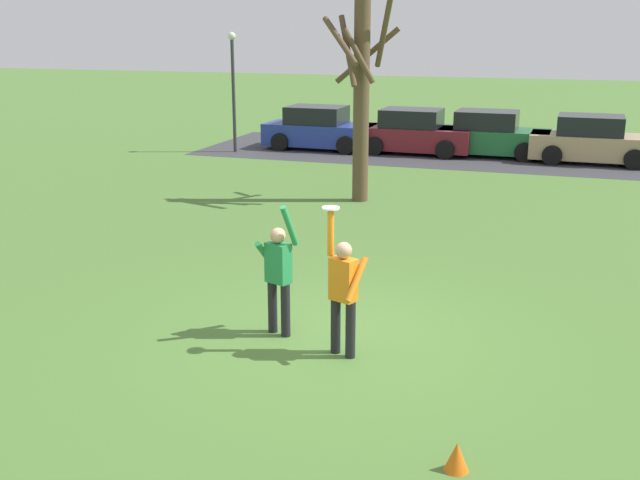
# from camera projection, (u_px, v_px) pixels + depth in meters

# --- Properties ---
(ground_plane) EXTENTS (120.00, 120.00, 0.00)m
(ground_plane) POSITION_uv_depth(u_px,v_px,m) (333.00, 338.00, 11.18)
(ground_plane) COLOR #4C7533
(person_catcher) EXTENTS (0.58, 0.48, 2.08)m
(person_catcher) POSITION_uv_depth(u_px,v_px,m) (343.00, 289.00, 10.35)
(person_catcher) COLOR black
(person_catcher) RESTS_ON ground_plane
(person_defender) EXTENTS (0.63, 0.57, 2.04)m
(person_defender) POSITION_uv_depth(u_px,v_px,m) (278.00, 272.00, 11.08)
(person_defender) COLOR black
(person_defender) RESTS_ON ground_plane
(frisbee_disc) EXTENTS (0.24, 0.24, 0.02)m
(frisbee_disc) POSITION_uv_depth(u_px,v_px,m) (331.00, 208.00, 10.19)
(frisbee_disc) COLOR white
(frisbee_disc) RESTS_ON person_catcher
(parked_car_blue) EXTENTS (4.14, 2.11, 1.59)m
(parked_car_blue) POSITION_uv_depth(u_px,v_px,m) (320.00, 130.00, 28.22)
(parked_car_blue) COLOR #233893
(parked_car_blue) RESTS_ON ground_plane
(parked_car_maroon) EXTENTS (4.14, 2.11, 1.59)m
(parked_car_maroon) POSITION_uv_depth(u_px,v_px,m) (414.00, 133.00, 27.27)
(parked_car_maroon) COLOR maroon
(parked_car_maroon) RESTS_ON ground_plane
(parked_car_green) EXTENTS (4.14, 2.11, 1.59)m
(parked_car_green) POSITION_uv_depth(u_px,v_px,m) (489.00, 135.00, 26.73)
(parked_car_green) COLOR #1E6633
(parked_car_green) RESTS_ON ground_plane
(parked_car_tan) EXTENTS (4.14, 2.11, 1.59)m
(parked_car_tan) POSITION_uv_depth(u_px,v_px,m) (593.00, 141.00, 25.34)
(parked_car_tan) COLOR tan
(parked_car_tan) RESTS_ON ground_plane
(parking_strip) EXTENTS (18.19, 6.40, 0.01)m
(parking_strip) POSITION_uv_depth(u_px,v_px,m) (451.00, 154.00, 27.31)
(parking_strip) COLOR #38383D
(parking_strip) RESTS_ON ground_plane
(bare_tree_tall) EXTENTS (1.89, 1.98, 5.38)m
(bare_tree_tall) POSITION_uv_depth(u_px,v_px,m) (361.00, 89.00, 19.23)
(bare_tree_tall) COLOR brown
(bare_tree_tall) RESTS_ON ground_plane
(lamppost_by_lot) EXTENTS (0.28, 0.28, 4.26)m
(lamppost_by_lot) POSITION_uv_depth(u_px,v_px,m) (233.00, 80.00, 27.04)
(lamppost_by_lot) COLOR #2D2D33
(lamppost_by_lot) RESTS_ON ground_plane
(field_cone_orange) EXTENTS (0.26, 0.26, 0.32)m
(field_cone_orange) POSITION_uv_depth(u_px,v_px,m) (457.00, 457.00, 7.82)
(field_cone_orange) COLOR orange
(field_cone_orange) RESTS_ON ground_plane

